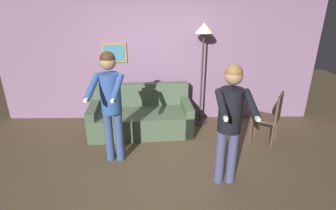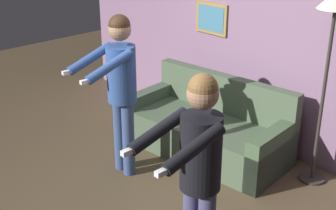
% 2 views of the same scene
% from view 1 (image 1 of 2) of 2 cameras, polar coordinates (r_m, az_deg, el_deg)
% --- Properties ---
extents(ground_plane, '(12.00, 12.00, 0.00)m').
position_cam_1_polar(ground_plane, '(4.08, -2.57, -13.81)').
color(ground_plane, '#4D3E2A').
extents(back_wall_assembly, '(6.40, 0.09, 2.60)m').
position_cam_1_polar(back_wall_assembly, '(5.34, -2.33, 10.23)').
color(back_wall_assembly, slate).
rests_on(back_wall_assembly, ground_plane).
extents(couch, '(1.96, 1.01, 0.87)m').
position_cam_1_polar(couch, '(5.06, -5.88, -2.75)').
color(couch, '#475841').
rests_on(couch, ground_plane).
extents(torchiere_lamp, '(0.35, 0.35, 2.00)m').
position_cam_1_polar(torchiere_lamp, '(5.03, 7.76, 13.73)').
color(torchiere_lamp, '#332D28').
rests_on(torchiere_lamp, ground_plane).
extents(person_standing_left, '(0.46, 0.72, 1.73)m').
position_cam_1_polar(person_standing_left, '(3.90, -12.40, 1.49)').
color(person_standing_left, '#344874').
rests_on(person_standing_left, ground_plane).
extents(person_standing_right, '(0.45, 0.72, 1.68)m').
position_cam_1_polar(person_standing_right, '(3.41, 13.41, -2.37)').
color(person_standing_right, '#424266').
rests_on(person_standing_right, ground_plane).
extents(dining_chair_distant, '(0.58, 0.58, 0.93)m').
position_cam_1_polar(dining_chair_distant, '(4.86, 21.53, -2.14)').
color(dining_chair_distant, '#4C3828').
rests_on(dining_chair_distant, ground_plane).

